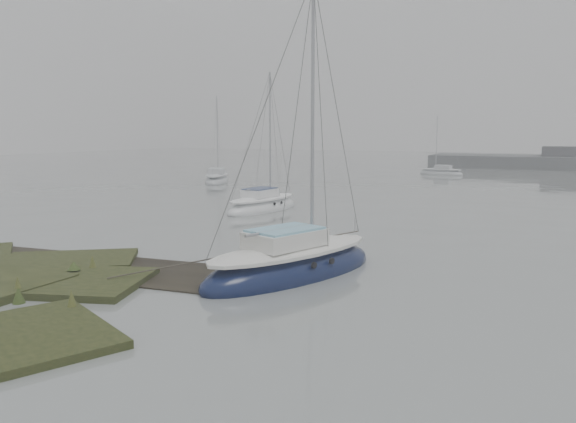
# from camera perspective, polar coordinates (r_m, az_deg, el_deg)

# --- Properties ---
(ground) EXTENTS (160.00, 160.00, 0.00)m
(ground) POSITION_cam_1_polar(r_m,az_deg,el_deg) (39.50, 11.32, 1.97)
(ground) COLOR slate
(ground) RESTS_ON ground
(sailboat_main) EXTENTS (4.17, 6.78, 9.09)m
(sailboat_main) POSITION_cam_1_polar(r_m,az_deg,el_deg) (16.24, 0.38, -5.54)
(sailboat_main) COLOR black
(sailboat_main) RESTS_ON ground
(sailboat_white) EXTENTS (2.52, 5.69, 7.76)m
(sailboat_white) POSITION_cam_1_polar(r_m,az_deg,el_deg) (29.53, -2.60, 0.57)
(sailboat_white) COLOR silver
(sailboat_white) RESTS_ON ground
(sailboat_far_a) EXTENTS (3.89, 5.65, 7.62)m
(sailboat_far_a) POSITION_cam_1_polar(r_m,az_deg,el_deg) (46.20, -7.23, 3.23)
(sailboat_far_a) COLOR #A1A6AA
(sailboat_far_a) RESTS_ON ground
(sailboat_far_c) EXTENTS (4.48, 2.20, 6.05)m
(sailboat_far_c) POSITION_cam_1_polar(r_m,az_deg,el_deg) (56.21, 15.29, 3.82)
(sailboat_far_c) COLOR #A9AEB3
(sailboat_far_c) RESTS_ON ground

